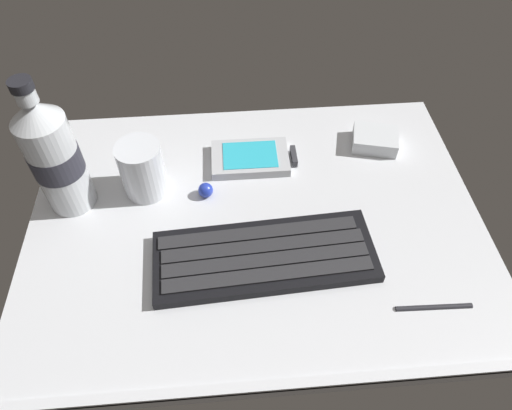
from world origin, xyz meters
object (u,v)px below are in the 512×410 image
(charger_block, at_px, (375,140))
(juice_cup, at_px, (143,171))
(trackball_mouse, at_px, (206,190))
(water_bottle, at_px, (54,156))
(stylus_pen, at_px, (434,306))
(handheld_device, at_px, (254,158))
(keyboard, at_px, (265,256))

(charger_block, bearing_deg, juice_cup, -169.46)
(charger_block, height_order, trackball_mouse, charger_block)
(juice_cup, distance_m, trackball_mouse, 0.09)
(water_bottle, bearing_deg, stylus_pen, -24.29)
(handheld_device, relative_size, stylus_pen, 1.35)
(handheld_device, height_order, juice_cup, juice_cup)
(stylus_pen, bearing_deg, trackball_mouse, 145.08)
(juice_cup, relative_size, water_bottle, 0.41)
(juice_cup, height_order, charger_block, juice_cup)
(juice_cup, height_order, water_bottle, water_bottle)
(trackball_mouse, distance_m, stylus_pen, 0.34)
(juice_cup, bearing_deg, handheld_device, 15.66)
(handheld_device, height_order, charger_block, charger_block)
(keyboard, relative_size, handheld_device, 2.30)
(water_bottle, distance_m, stylus_pen, 0.52)
(water_bottle, bearing_deg, charger_block, 9.81)
(charger_block, bearing_deg, water_bottle, -170.19)
(juice_cup, distance_m, stylus_pen, 0.43)
(water_bottle, distance_m, trackball_mouse, 0.21)
(handheld_device, bearing_deg, charger_block, 6.14)
(trackball_mouse, xyz_separation_m, stylus_pen, (0.28, -0.21, -0.01))
(water_bottle, height_order, trackball_mouse, water_bottle)
(juice_cup, xyz_separation_m, stylus_pen, (0.36, -0.23, -0.04))
(keyboard, xyz_separation_m, water_bottle, (-0.27, 0.13, 0.08))
(keyboard, bearing_deg, water_bottle, 154.99)
(keyboard, height_order, handheld_device, keyboard)
(water_bottle, xyz_separation_m, charger_block, (0.47, 0.08, -0.08))
(charger_block, bearing_deg, keyboard, -133.81)
(charger_block, relative_size, trackball_mouse, 3.18)
(charger_block, distance_m, trackball_mouse, 0.29)
(trackball_mouse, bearing_deg, juice_cup, 167.70)
(trackball_mouse, height_order, stylus_pen, trackball_mouse)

